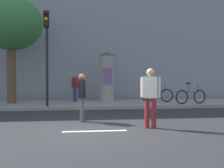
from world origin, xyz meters
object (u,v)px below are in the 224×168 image
pedestrian_in_dark_shirt (150,93)px  pedestrian_tallest (82,94)px  bicycle_leaning (191,96)px  poster_column (107,76)px  street_tree (11,24)px  pedestrian_in_red_top (75,86)px  bicycle_upright (157,95)px  traffic_light (47,43)px

pedestrian_in_dark_shirt → pedestrian_tallest: bearing=144.2°
bicycle_leaning → poster_column: bearing=155.7°
poster_column → street_tree: bearing=-176.2°
pedestrian_in_red_top → bicycle_upright: (4.53, -0.61, -0.51)m
traffic_light → pedestrian_in_dark_shirt: 6.45m
street_tree → pedestrian_in_dark_shirt: size_ratio=3.16×
poster_column → bicycle_upright: (2.76, -0.53, -1.02)m
poster_column → street_tree: (-5.09, -0.34, 2.72)m
street_tree → pedestrian_tallest: 7.41m
traffic_light → poster_column: size_ratio=1.57×
bicycle_leaning → bicycle_upright: bearing=135.9°
pedestrian_tallest → bicycle_leaning: 6.89m
pedestrian_tallest → pedestrian_in_red_top: (-0.32, 5.95, 0.09)m
poster_column → street_tree: street_tree is taller
pedestrian_in_dark_shirt → bicycle_upright: (2.23, 6.77, -0.50)m
street_tree → pedestrian_tallest: bearing=-56.7°
pedestrian_in_red_top → bicycle_leaning: bearing=-18.2°
street_tree → pedestrian_in_dark_shirt: bearing=-51.1°
traffic_light → bicycle_upright: 6.58m
pedestrian_tallest → bicycle_leaning: (5.60, 4.00, -0.41)m
bicycle_leaning → pedestrian_in_dark_shirt: bearing=-123.6°
pedestrian_tallest → bicycle_leaning: pedestrian_tallest is taller
bicycle_upright → poster_column: bearing=169.1°
pedestrian_in_dark_shirt → bicycle_upright: 7.15m
poster_column → pedestrian_tallest: 6.08m
pedestrian_in_red_top → pedestrian_in_dark_shirt: bearing=-72.7°
pedestrian_in_dark_shirt → pedestrian_in_red_top: pedestrian_in_dark_shirt is taller
poster_column → pedestrian_tallest: bearing=-104.0°
pedestrian_in_red_top → bicycle_leaning: size_ratio=0.88×
pedestrian_tallest → bicycle_upright: bearing=51.7°
street_tree → pedestrian_in_red_top: size_ratio=3.63×
poster_column → pedestrian_in_red_top: bearing=177.5°
traffic_light → bicycle_leaning: bearing=3.7°
street_tree → bicycle_upright: street_tree is taller
pedestrian_in_dark_shirt → bicycle_upright: size_ratio=1.01×
street_tree → bicycle_leaning: size_ratio=3.19×
street_tree → pedestrian_in_red_top: 4.65m
pedestrian_in_dark_shirt → bicycle_leaning: 6.55m
pedestrian_in_dark_shirt → pedestrian_in_red_top: bearing=107.3°
bicycle_leaning → pedestrian_tallest: bearing=-144.5°
bicycle_upright → traffic_light: bearing=-162.7°
street_tree → bicycle_upright: (7.85, -0.19, -3.74)m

